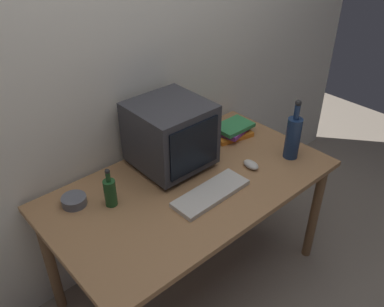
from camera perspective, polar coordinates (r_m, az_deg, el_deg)
ground_plane at (r=2.63m, az=0.00°, el=-17.08°), size 6.00×6.00×0.00m
back_wall at (r=2.20m, az=-8.53°, el=12.33°), size 4.00×0.08×2.50m
desk at (r=2.16m, az=0.00°, el=-5.91°), size 1.51×0.83×0.74m
crt_monitor at (r=2.14m, az=-3.08°, el=2.67°), size 0.38×0.39×0.37m
keyboard at (r=2.02m, az=2.70°, el=-5.62°), size 0.42×0.16×0.02m
computer_mouse at (r=2.23m, az=8.33°, el=-1.57°), size 0.07×0.11×0.04m
bottle_tall at (r=2.31m, az=14.08°, el=2.38°), size 0.08×0.08×0.35m
bottle_short at (r=1.96m, az=-11.50°, el=-5.28°), size 0.06×0.06×0.21m
book_stack at (r=2.50m, az=5.74°, el=3.28°), size 0.26×0.20×0.08m
cd_spindle at (r=2.04m, az=-16.31°, el=-6.42°), size 0.12×0.12×0.04m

